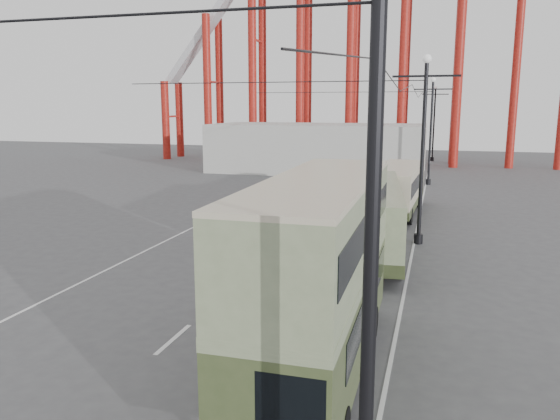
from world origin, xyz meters
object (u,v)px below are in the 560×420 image
(double_decker_bus, at_px, (320,267))
(single_decker_green, at_px, (370,215))
(lamp_post_near, at_px, (379,23))
(single_decker_cream, at_px, (398,187))
(pedestrian, at_px, (300,255))

(double_decker_bus, distance_m, single_decker_green, 12.48)
(lamp_post_near, bearing_deg, single_decker_cream, 93.27)
(double_decker_bus, height_order, single_decker_green, double_decker_bus)
(lamp_post_near, height_order, single_decker_cream, lamp_post_near)
(single_decker_green, bearing_deg, lamp_post_near, -89.95)
(double_decker_bus, distance_m, single_decker_cream, 22.61)
(double_decker_bus, relative_size, single_decker_green, 0.82)
(single_decker_green, bearing_deg, pedestrian, -124.48)
(single_decker_green, xyz_separation_m, pedestrian, (-2.33, -4.40, -0.97))
(lamp_post_near, xyz_separation_m, pedestrian, (-4.50, 14.15, -6.99))
(lamp_post_near, bearing_deg, double_decker_bus, 107.73)
(single_decker_green, height_order, single_decker_cream, single_decker_green)
(double_decker_bus, xyz_separation_m, pedestrian, (-2.55, 8.03, -2.03))
(single_decker_cream, bearing_deg, double_decker_bus, -88.17)
(lamp_post_near, height_order, double_decker_bus, lamp_post_near)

